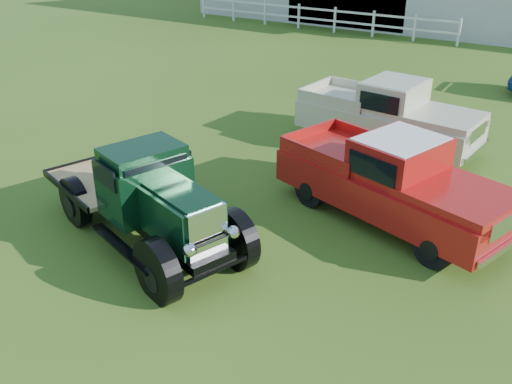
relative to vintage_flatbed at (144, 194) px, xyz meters
The scene contains 5 objects.
ground 1.86m from the vintage_flatbed, ahead, with size 120.00×120.00×0.00m, color #345015.
fence_rail 20.77m from the vintage_flatbed, 107.98° to the left, with size 14.20×0.16×1.20m, color white, non-canonical shape.
vintage_flatbed is the anchor object (origin of this frame).
red_pickup 4.71m from the vintage_flatbed, 41.33° to the left, with size 4.84×1.86×1.77m, color #AB1714, non-canonical shape.
white_pickup 7.07m from the vintage_flatbed, 72.65° to the left, with size 4.68×1.82×1.72m, color beige, non-canonical shape.
Camera 1 is at (4.98, -6.43, 5.57)m, focal length 40.00 mm.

